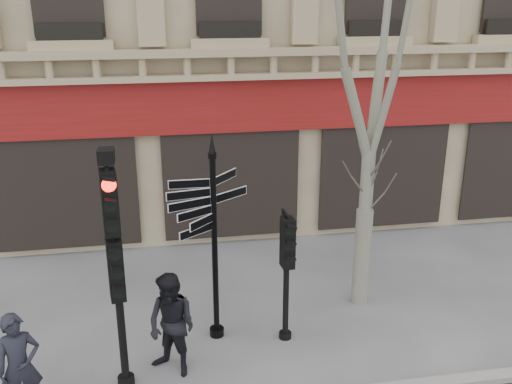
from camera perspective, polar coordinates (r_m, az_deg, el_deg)
The scene contains 7 objects.
ground at distance 10.66m, azimuth 1.28°, elevation -15.79°, with size 80.00×80.00×0.00m, color #56565B.
fingerpost at distance 9.96m, azimuth -4.27°, elevation -1.29°, with size 2.18×2.18×3.93m.
traffic_signal_main at distance 8.91m, azimuth -14.02°, elevation -5.05°, with size 0.49×0.38×4.03m.
traffic_signal_secondary at distance 10.24m, azimuth 3.09°, elevation -6.38°, with size 0.43×0.32×2.44m.
plane_tree at distance 10.76m, azimuth 12.09°, elevation 16.15°, with size 3.01×3.01×8.00m.
pedestrian_a at distance 9.53m, azimuth -22.58°, elevation -15.86°, with size 0.64×0.42×1.75m, color black.
pedestrian_b at distance 9.81m, azimuth -8.42°, elevation -13.05°, with size 0.89×0.69×1.83m, color black.
Camera 1 is at (-1.74, -8.55, 6.12)m, focal length 40.00 mm.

